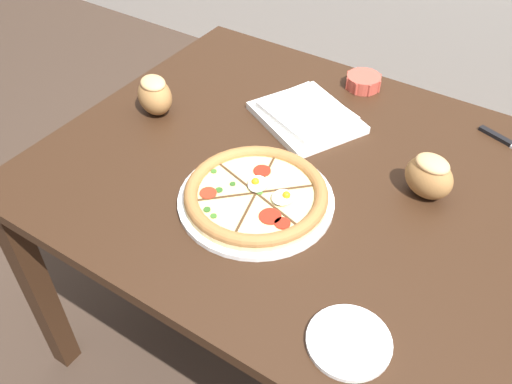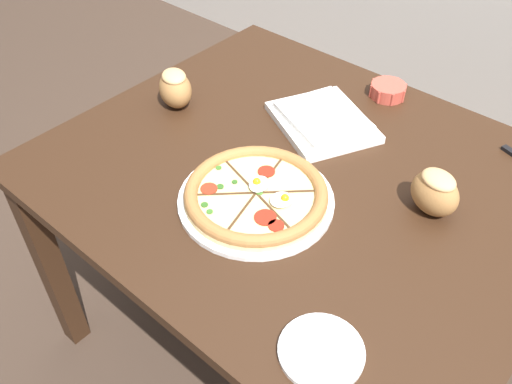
# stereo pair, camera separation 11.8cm
# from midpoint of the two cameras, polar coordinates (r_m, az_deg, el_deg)

# --- Properties ---
(ground_plane) EXTENTS (12.00, 12.00, 0.00)m
(ground_plane) POSITION_cam_midpoint_polar(r_m,az_deg,el_deg) (1.84, 1.02, -14.80)
(ground_plane) COLOR #3D2D23
(dining_table) EXTENTS (1.17, 0.99, 0.73)m
(dining_table) POSITION_cam_midpoint_polar(r_m,az_deg,el_deg) (1.35, 1.34, -0.39)
(dining_table) COLOR #331E11
(dining_table) RESTS_ON ground_plane
(pizza) EXTENTS (0.35, 0.35, 0.05)m
(pizza) POSITION_cam_midpoint_polar(r_m,az_deg,el_deg) (1.18, -2.83, -0.48)
(pizza) COLOR white
(pizza) RESTS_ON dining_table
(ramekin_bowl) EXTENTS (0.10, 0.10, 0.04)m
(ramekin_bowl) POSITION_cam_midpoint_polar(r_m,az_deg,el_deg) (1.58, 9.13, 11.36)
(ramekin_bowl) COLOR #C64C3D
(ramekin_bowl) RESTS_ON dining_table
(napkin_folded) EXTENTS (0.33, 0.31, 0.04)m
(napkin_folded) POSITION_cam_midpoint_polar(r_m,az_deg,el_deg) (1.43, 2.97, 7.94)
(napkin_folded) COLOR white
(napkin_folded) RESTS_ON dining_table
(bread_piece_near) EXTENTS (0.14, 0.13, 0.10)m
(bread_piece_near) POSITION_cam_midpoint_polar(r_m,az_deg,el_deg) (1.48, -12.92, 9.89)
(bread_piece_near) COLOR #A3703D
(bread_piece_near) RESTS_ON dining_table
(bread_piece_mid) EXTENTS (0.13, 0.11, 0.10)m
(bread_piece_mid) POSITION_cam_midpoint_polar(r_m,az_deg,el_deg) (1.22, 15.20, 1.54)
(bread_piece_mid) COLOR #A3703D
(bread_piece_mid) RESTS_ON dining_table
(side_saucer) EXTENTS (0.15, 0.15, 0.01)m
(side_saucer) POSITION_cam_midpoint_polar(r_m,az_deg,el_deg) (0.97, 6.25, -15.59)
(side_saucer) COLOR white
(side_saucer) RESTS_ON dining_table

